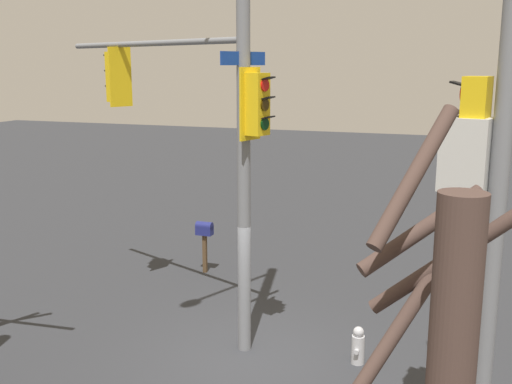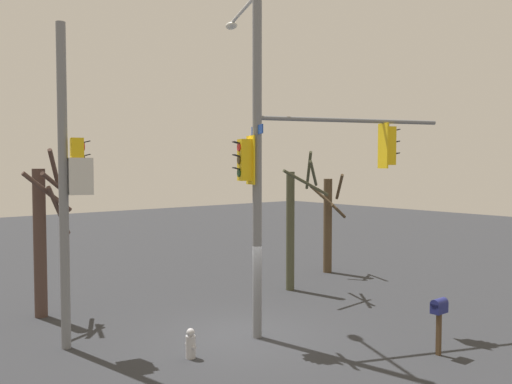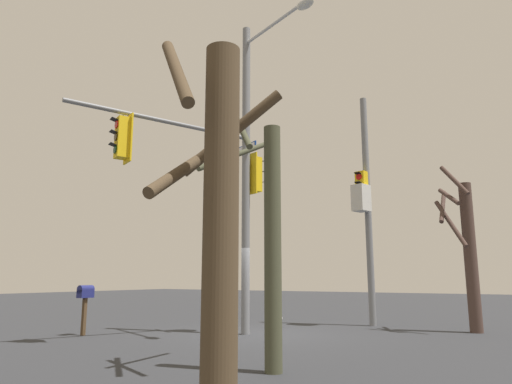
# 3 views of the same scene
# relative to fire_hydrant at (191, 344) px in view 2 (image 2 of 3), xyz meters

# --- Properties ---
(ground_plane) EXTENTS (80.00, 80.00, 0.00)m
(ground_plane) POSITION_rel_fire_hydrant_xyz_m (-0.48, 1.98, -0.34)
(ground_plane) COLOR #2D2E32
(main_signal_pole_assembly) EXTENTS (5.19, 5.72, 9.69)m
(main_signal_pole_assembly) POSITION_rel_fire_hydrant_xyz_m (-0.01, 2.94, 4.92)
(main_signal_pole_assembly) COLOR slate
(main_signal_pole_assembly) RESTS_ON ground
(secondary_pole_assembly) EXTENTS (0.60, 0.86, 8.22)m
(secondary_pole_assembly) POSITION_rel_fire_hydrant_xyz_m (-2.57, -1.91, 3.96)
(secondary_pole_assembly) COLOR slate
(secondary_pole_assembly) RESTS_ON ground
(fire_hydrant) EXTENTS (0.38, 0.24, 0.73)m
(fire_hydrant) POSITION_rel_fire_hydrant_xyz_m (0.00, 0.00, 0.00)
(fire_hydrant) COLOR #B2B2B7
(fire_hydrant) RESTS_ON ground
(mailbox) EXTENTS (0.24, 0.44, 1.41)m
(mailbox) POSITION_rel_fire_hydrant_xyz_m (3.71, 4.81, 0.76)
(mailbox) COLOR #4C3823
(mailbox) RESTS_ON ground
(bare_tree_behind_pole) EXTENTS (1.18, 1.66, 5.18)m
(bare_tree_behind_pole) POSITION_rel_fire_hydrant_xyz_m (-5.81, -1.66, 2.18)
(bare_tree_behind_pole) COLOR #49362F
(bare_tree_behind_pole) RESTS_ON ground
(bare_tree_across_street) EXTENTS (1.18, 1.63, 4.33)m
(bare_tree_across_street) POSITION_rel_fire_hydrant_xyz_m (-4.82, 10.13, 1.85)
(bare_tree_across_street) COLOR #4C3C29
(bare_tree_across_street) RESTS_ON ground
(bare_tree_corner) EXTENTS (1.42, 2.39, 5.20)m
(bare_tree_corner) POSITION_rel_fire_hydrant_xyz_m (-3.43, 6.67, 2.17)
(bare_tree_corner) COLOR #454732
(bare_tree_corner) RESTS_ON ground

